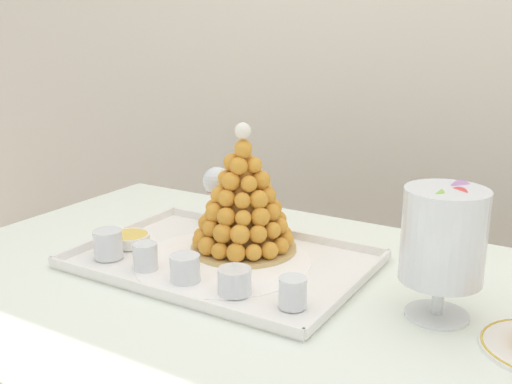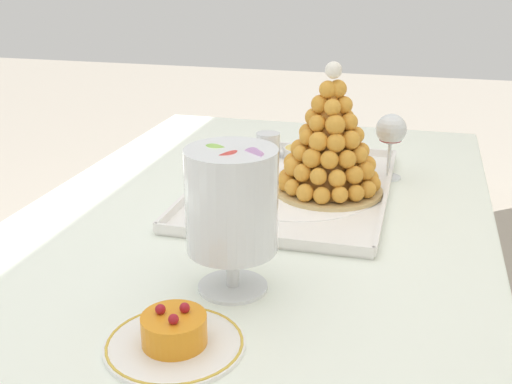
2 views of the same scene
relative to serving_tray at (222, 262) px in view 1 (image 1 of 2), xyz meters
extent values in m
cube|color=silver|center=(0.23, 0.98, 0.49)|extent=(4.80, 0.10, 2.50)
cylinder|color=brown|center=(-0.51, 0.32, -0.39)|extent=(0.04, 0.04, 0.73)
cube|color=brown|center=(0.23, -0.05, -0.02)|extent=(1.59, 0.86, 0.02)
cube|color=white|center=(0.23, -0.05, -0.01)|extent=(1.65, 0.92, 0.00)
cube|color=white|center=(0.23, 0.41, -0.15)|extent=(1.65, 0.01, 0.28)
cube|color=white|center=(-0.60, -0.05, -0.15)|extent=(0.01, 0.92, 0.28)
cube|color=white|center=(0.00, 0.00, 0.00)|extent=(0.58, 0.40, 0.01)
cube|color=white|center=(0.00, -0.20, 0.01)|extent=(0.58, 0.01, 0.02)
cube|color=white|center=(0.00, 0.20, 0.01)|extent=(0.58, 0.01, 0.02)
cube|color=white|center=(-0.29, 0.00, 0.01)|extent=(0.01, 0.40, 0.02)
cube|color=white|center=(0.29, 0.00, 0.01)|extent=(0.01, 0.40, 0.02)
cylinder|color=white|center=(0.00, 0.00, 0.00)|extent=(0.37, 0.37, 0.00)
cylinder|color=tan|center=(0.00, 0.08, 0.01)|extent=(0.23, 0.23, 0.01)
cone|color=#BD7929|center=(0.00, 0.08, 0.13)|extent=(0.16, 0.16, 0.23)
sphere|color=gold|center=(0.10, 0.08, 0.03)|extent=(0.04, 0.04, 0.04)
sphere|color=gold|center=(0.09, 0.11, 0.03)|extent=(0.03, 0.03, 0.03)
sphere|color=gold|center=(0.07, 0.14, 0.03)|extent=(0.03, 0.03, 0.03)
sphere|color=gold|center=(0.04, 0.16, 0.03)|extent=(0.04, 0.04, 0.04)
sphere|color=gold|center=(0.00, 0.17, 0.03)|extent=(0.04, 0.04, 0.04)
sphere|color=gold|center=(-0.03, 0.16, 0.03)|extent=(0.04, 0.04, 0.04)
sphere|color=gold|center=(-0.06, 0.14, 0.03)|extent=(0.04, 0.04, 0.04)
sphere|color=gold|center=(-0.08, 0.11, 0.03)|extent=(0.04, 0.04, 0.04)
sphere|color=gold|center=(-0.09, 0.08, 0.03)|extent=(0.04, 0.04, 0.04)
sphere|color=gold|center=(-0.08, 0.04, 0.03)|extent=(0.04, 0.04, 0.04)
sphere|color=gold|center=(-0.06, 0.01, 0.03)|extent=(0.04, 0.04, 0.04)
sphere|color=gold|center=(-0.03, -0.01, 0.03)|extent=(0.04, 0.04, 0.04)
sphere|color=gold|center=(0.00, -0.01, 0.03)|extent=(0.04, 0.04, 0.04)
sphere|color=gold|center=(0.04, -0.01, 0.03)|extent=(0.04, 0.04, 0.04)
sphere|color=gold|center=(0.07, 0.01, 0.03)|extent=(0.03, 0.03, 0.03)
sphere|color=gold|center=(0.09, 0.04, 0.03)|extent=(0.04, 0.04, 0.04)
sphere|color=gold|center=(0.08, 0.10, 0.06)|extent=(0.04, 0.04, 0.04)
sphere|color=gold|center=(0.06, 0.14, 0.06)|extent=(0.04, 0.04, 0.04)
sphere|color=gold|center=(0.02, 0.15, 0.06)|extent=(0.04, 0.04, 0.04)
sphere|color=gold|center=(-0.01, 0.15, 0.06)|extent=(0.04, 0.04, 0.04)
sphere|color=gold|center=(-0.05, 0.14, 0.06)|extent=(0.03, 0.03, 0.03)
sphere|color=gold|center=(-0.07, 0.11, 0.06)|extent=(0.04, 0.04, 0.04)
sphere|color=gold|center=(-0.07, 0.07, 0.06)|extent=(0.04, 0.04, 0.04)
sphere|color=gold|center=(-0.06, 0.03, 0.06)|extent=(0.04, 0.04, 0.04)
sphere|color=gold|center=(-0.03, 0.01, 0.06)|extent=(0.04, 0.04, 0.04)
sphere|color=gold|center=(0.00, 0.00, 0.06)|extent=(0.04, 0.04, 0.04)
sphere|color=gold|center=(0.04, 0.01, 0.06)|extent=(0.04, 0.04, 0.04)
sphere|color=gold|center=(0.07, 0.03, 0.06)|extent=(0.04, 0.04, 0.04)
sphere|color=gold|center=(0.08, 0.07, 0.06)|extent=(0.04, 0.04, 0.04)
sphere|color=gold|center=(0.05, 0.12, 0.09)|extent=(0.04, 0.04, 0.04)
sphere|color=gold|center=(0.02, 0.14, 0.10)|extent=(0.04, 0.04, 0.04)
sphere|color=gold|center=(-0.01, 0.14, 0.09)|extent=(0.04, 0.04, 0.04)
sphere|color=gold|center=(-0.05, 0.12, 0.09)|extent=(0.03, 0.03, 0.03)
sphere|color=gold|center=(-0.06, 0.09, 0.10)|extent=(0.04, 0.04, 0.04)
sphere|color=gold|center=(-0.06, 0.05, 0.10)|extent=(0.04, 0.04, 0.04)
sphere|color=gold|center=(-0.03, 0.02, 0.09)|extent=(0.04, 0.04, 0.04)
sphere|color=gold|center=(0.00, 0.01, 0.09)|extent=(0.04, 0.04, 0.04)
sphere|color=gold|center=(0.04, 0.02, 0.10)|extent=(0.03, 0.03, 0.03)
sphere|color=gold|center=(0.06, 0.05, 0.09)|extent=(0.04, 0.04, 0.04)
sphere|color=gold|center=(0.07, 0.09, 0.10)|extent=(0.04, 0.04, 0.04)
sphere|color=gold|center=(0.03, 0.12, 0.13)|extent=(0.04, 0.04, 0.04)
sphere|color=gold|center=(-0.01, 0.13, 0.13)|extent=(0.04, 0.04, 0.04)
sphere|color=gold|center=(-0.04, 0.11, 0.13)|extent=(0.04, 0.04, 0.04)
sphere|color=gold|center=(-0.05, 0.08, 0.13)|extent=(0.04, 0.04, 0.04)
sphere|color=gold|center=(-0.04, 0.04, 0.13)|extent=(0.04, 0.04, 0.04)
sphere|color=gold|center=(-0.01, 0.03, 0.13)|extent=(0.04, 0.04, 0.04)
sphere|color=gold|center=(0.03, 0.03, 0.13)|extent=(0.03, 0.03, 0.03)
sphere|color=gold|center=(0.05, 0.06, 0.13)|extent=(0.04, 0.04, 0.04)
sphere|color=gold|center=(0.05, 0.10, 0.13)|extent=(0.04, 0.04, 0.04)
sphere|color=gold|center=(0.01, 0.11, 0.16)|extent=(0.04, 0.04, 0.04)
sphere|color=gold|center=(-0.03, 0.10, 0.16)|extent=(0.04, 0.04, 0.04)
sphere|color=gold|center=(-0.03, 0.06, 0.16)|extent=(0.03, 0.03, 0.03)
sphere|color=gold|center=(0.00, 0.04, 0.16)|extent=(0.04, 0.04, 0.04)
sphere|color=gold|center=(0.03, 0.05, 0.16)|extent=(0.03, 0.03, 0.03)
sphere|color=gold|center=(0.04, 0.09, 0.16)|extent=(0.04, 0.04, 0.04)
sphere|color=gold|center=(0.00, 0.10, 0.19)|extent=(0.04, 0.04, 0.04)
sphere|color=gold|center=(-0.02, 0.07, 0.19)|extent=(0.04, 0.04, 0.04)
sphere|color=gold|center=(0.01, 0.05, 0.19)|extent=(0.04, 0.04, 0.04)
sphere|color=gold|center=(0.03, 0.08, 0.19)|extent=(0.03, 0.03, 0.03)
sphere|color=gold|center=(0.00, 0.09, 0.22)|extent=(0.04, 0.04, 0.04)
sphere|color=gold|center=(0.01, 0.07, 0.22)|extent=(0.04, 0.04, 0.04)
sphere|color=white|center=(0.00, 0.08, 0.26)|extent=(0.03, 0.03, 0.03)
cylinder|color=silver|center=(-0.21, -0.11, 0.03)|extent=(0.06, 0.06, 0.06)
cylinder|color=#F4EAC6|center=(-0.21, -0.11, 0.02)|extent=(0.05, 0.05, 0.02)
cylinder|color=white|center=(-0.21, -0.11, 0.04)|extent=(0.05, 0.05, 0.02)
sphere|color=brown|center=(-0.22, -0.10, 0.05)|extent=(0.02, 0.02, 0.02)
cylinder|color=silver|center=(-0.11, -0.12, 0.03)|extent=(0.05, 0.05, 0.05)
cylinder|color=gold|center=(-0.11, -0.12, 0.01)|extent=(0.04, 0.04, 0.02)
cylinder|color=#EAC166|center=(-0.11, -0.12, 0.03)|extent=(0.04, 0.04, 0.02)
sphere|color=brown|center=(-0.11, -0.11, 0.05)|extent=(0.01, 0.01, 0.01)
cylinder|color=silver|center=(0.00, -0.12, 0.03)|extent=(0.06, 0.06, 0.05)
cylinder|color=#F4EAC6|center=(0.00, -0.12, 0.01)|extent=(0.05, 0.05, 0.02)
cylinder|color=white|center=(0.00, -0.12, 0.03)|extent=(0.05, 0.05, 0.02)
sphere|color=brown|center=(0.00, -0.12, 0.04)|extent=(0.02, 0.02, 0.02)
cylinder|color=silver|center=(0.11, -0.12, 0.03)|extent=(0.06, 0.06, 0.05)
cylinder|color=brown|center=(0.11, -0.12, 0.01)|extent=(0.06, 0.06, 0.02)
cylinder|color=#8C603D|center=(0.11, -0.12, 0.03)|extent=(0.06, 0.06, 0.01)
sphere|color=brown|center=(0.10, -0.12, 0.04)|extent=(0.02, 0.02, 0.02)
cylinder|color=silver|center=(0.22, -0.11, 0.03)|extent=(0.05, 0.05, 0.05)
cylinder|color=#F4EAC6|center=(0.22, -0.11, 0.01)|extent=(0.04, 0.04, 0.02)
cylinder|color=white|center=(0.22, -0.11, 0.03)|extent=(0.04, 0.04, 0.02)
sphere|color=brown|center=(0.23, -0.11, 0.05)|extent=(0.01, 0.01, 0.01)
cylinder|color=white|center=(-0.23, -0.03, 0.01)|extent=(0.09, 0.09, 0.02)
cylinder|color=#F2CC59|center=(-0.23, -0.03, 0.02)|extent=(0.08, 0.08, 0.00)
cylinder|color=white|center=(0.44, 0.00, 0.00)|extent=(0.11, 0.11, 0.01)
cylinder|color=white|center=(0.44, 0.00, 0.03)|extent=(0.02, 0.02, 0.06)
cylinder|color=white|center=(0.44, 0.00, 0.14)|extent=(0.14, 0.14, 0.16)
cylinder|color=brown|center=(0.48, 0.00, 0.08)|extent=(0.05, 0.05, 0.04)
cylinder|color=#72B2E0|center=(0.43, 0.03, 0.08)|extent=(0.06, 0.05, 0.06)
cylinder|color=yellow|center=(0.42, -0.03, 0.08)|extent=(0.06, 0.05, 0.06)
cylinder|color=#9ED860|center=(0.47, 0.01, 0.10)|extent=(0.06, 0.06, 0.06)
cylinder|color=brown|center=(0.44, 0.01, 0.10)|extent=(0.05, 0.05, 0.05)
cylinder|color=#D199D8|center=(0.42, -0.02, 0.10)|extent=(0.06, 0.05, 0.06)
cylinder|color=yellow|center=(0.47, -0.03, 0.10)|extent=(0.05, 0.05, 0.03)
cylinder|color=#D199D8|center=(0.46, 0.01, 0.13)|extent=(0.06, 0.05, 0.06)
cylinder|color=brown|center=(0.41, 0.00, 0.13)|extent=(0.05, 0.04, 0.05)
cylinder|color=#F9A54C|center=(0.44, -0.04, 0.13)|extent=(0.05, 0.05, 0.03)
cylinder|color=#F9A54C|center=(0.46, -0.01, 0.13)|extent=(0.06, 0.06, 0.04)
cylinder|color=#D199D8|center=(0.44, 0.03, 0.15)|extent=(0.05, 0.05, 0.05)
cylinder|color=#F9A54C|center=(0.43, -0.01, 0.15)|extent=(0.06, 0.06, 0.06)
cylinder|color=pink|center=(0.47, -0.01, 0.15)|extent=(0.06, 0.05, 0.04)
cylinder|color=#F9A54C|center=(0.43, 0.01, 0.18)|extent=(0.05, 0.05, 0.05)
cylinder|color=#E54C47|center=(0.45, -0.03, 0.18)|extent=(0.07, 0.05, 0.07)
cylinder|color=#D199D8|center=(0.47, 0.01, 0.18)|extent=(0.07, 0.06, 0.06)
cylinder|color=pink|center=(0.43, 0.00, 0.20)|extent=(0.06, 0.05, 0.04)
cylinder|color=#9ED860|center=(0.43, -0.03, 0.20)|extent=(0.04, 0.05, 0.05)
cylinder|color=#E54C47|center=(0.46, -0.01, 0.20)|extent=(0.06, 0.05, 0.06)
cylinder|color=#D199D8|center=(0.46, 0.03, 0.20)|extent=(0.06, 0.05, 0.07)
cylinder|color=silver|center=(-0.14, 0.19, 0.00)|extent=(0.06, 0.06, 0.00)
cylinder|color=silver|center=(-0.14, 0.19, 0.04)|extent=(0.01, 0.01, 0.08)
sphere|color=silver|center=(-0.14, 0.19, 0.11)|extent=(0.07, 0.07, 0.07)
cylinder|color=maroon|center=(-0.14, 0.19, 0.10)|extent=(0.05, 0.05, 0.03)
camera|label=1|loc=(0.66, -0.96, 0.47)|focal=42.02mm
camera|label=2|loc=(1.28, 0.26, 0.48)|focal=44.64mm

